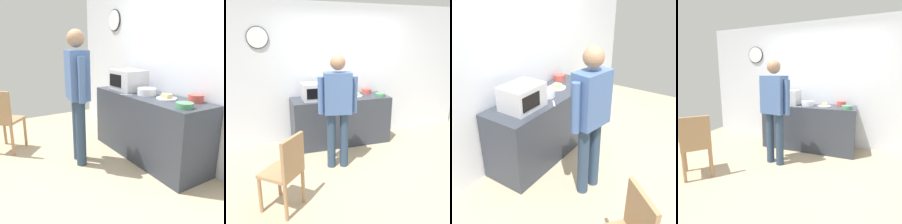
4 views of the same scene
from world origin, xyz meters
TOP-DOWN VIEW (x-y plane):
  - ground_plane at (0.00, 0.00)m, footprint 6.00×6.00m
  - back_wall at (-0.01, 1.60)m, footprint 5.40×0.13m
  - kitchen_counter at (-0.18, 1.22)m, footprint 1.84×0.62m
  - microwave at (-0.65, 1.20)m, footprint 0.50×0.39m
  - sandwich_plate at (0.13, 1.24)m, footprint 0.26×0.26m
  - salad_bowl at (0.44, 1.42)m, footprint 0.18×0.18m
  - cereal_bowl at (-0.20, 1.20)m, footprint 0.25×0.25m
  - mixing_bowl at (0.57, 1.09)m, footprint 0.19×0.19m
  - fork_utensil at (-0.12, 1.47)m, footprint 0.17×0.02m
  - spoon_utensil at (-0.34, 0.96)m, footprint 0.14×0.13m
  - person_standing at (-0.53, 0.33)m, footprint 0.58×0.31m
  - wooden_chair at (-1.41, -0.48)m, footprint 0.56×0.56m

SIDE VIEW (x-z plane):
  - ground_plane at x=0.00m, z-range 0.00..0.00m
  - kitchen_counter at x=-0.18m, z-range 0.00..0.90m
  - wooden_chair at x=-1.41m, z-range 0.05..0.99m
  - fork_utensil at x=-0.12m, z-range 0.90..0.91m
  - spoon_utensil at x=-0.34m, z-range 0.90..0.91m
  - sandwich_plate at x=0.13m, z-range 0.89..0.95m
  - mixing_bowl at x=0.57m, z-range 0.90..0.96m
  - salad_bowl at x=0.44m, z-range 0.90..0.99m
  - cereal_bowl at x=-0.20m, z-range 0.90..0.99m
  - person_standing at x=-0.53m, z-range 0.15..1.90m
  - microwave at x=-0.65m, z-range 0.90..1.20m
  - back_wall at x=-0.01m, z-range 0.00..2.60m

